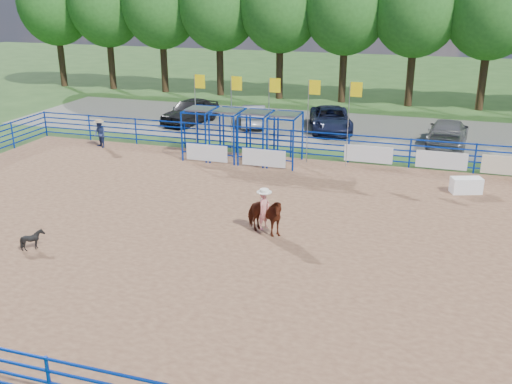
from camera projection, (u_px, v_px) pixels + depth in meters
The scene contains 13 objects.
ground at pixel (223, 232), 20.83m from camera, with size 120.00×120.00×0.00m, color #325622.
arena_dirt at pixel (223, 231), 20.83m from camera, with size 30.00×20.00×0.02m, color #916548.
gravel_strip at pixel (318, 128), 36.07m from camera, with size 40.00×10.00×0.01m, color slate.
announcer_table at pixel (466, 185), 24.57m from camera, with size 1.28×0.60×0.68m, color white.
horse_and_rider at pixel (264, 212), 20.29m from camera, with size 1.88×1.32×2.43m.
calf at pixel (33, 240), 19.27m from camera, with size 0.58×0.65×0.72m, color black.
spectator_cowboy at pixel (100, 134), 31.38m from camera, with size 0.91×0.85×1.54m.
car_a at pixel (190, 111), 37.06m from camera, with size 1.88×4.67×1.59m, color black.
car_b at pixel (254, 115), 36.48m from camera, with size 1.41×4.06×1.34m, color gray.
car_c at pixel (331, 119), 35.12m from camera, with size 2.39×5.17×1.44m, color #151B36.
car_d at pixel (448, 132), 31.84m from camera, with size 2.08×5.12×1.49m, color #535356.
perimeter_fence at pixel (223, 213), 20.58m from camera, with size 30.10×20.10×1.50m.
chute_assembly at pixel (249, 137), 28.86m from camera, with size 19.32×2.41×4.20m.
Camera 1 is at (6.88, -17.85, 8.46)m, focal length 40.00 mm.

